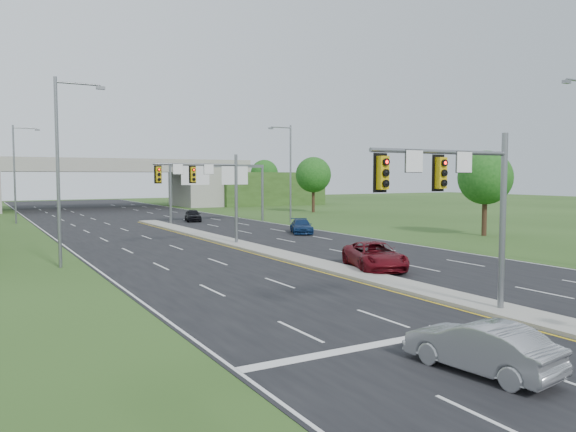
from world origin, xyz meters
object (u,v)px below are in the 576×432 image
(signal_mast_near, at_px, (463,193))
(car_far_b, at_px, (301,226))
(sign_gantry, at_px, (217,177))
(signal_mast_far, at_px, (209,184))
(car_far_c, at_px, (193,215))
(car_silver, at_px, (481,347))
(overpass, at_px, (96,187))
(car_far_a, at_px, (375,256))

(signal_mast_near, relative_size, car_far_b, 1.55)
(sign_gantry, bearing_deg, car_far_b, -82.19)
(sign_gantry, height_order, car_far_b, sign_gantry)
(signal_mast_far, relative_size, car_far_c, 1.66)
(signal_mast_near, relative_size, sign_gantry, 0.60)
(sign_gantry, bearing_deg, signal_mast_near, -101.25)
(signal_mast_far, xyz_separation_m, car_silver, (-3.81, -29.28, -4.00))
(overpass, distance_m, car_far_a, 69.62)
(signal_mast_near, distance_m, car_far_c, 48.68)
(car_far_b, bearing_deg, sign_gantry, 121.99)
(car_silver, bearing_deg, sign_gantry, -112.61)
(car_far_a, xyz_separation_m, car_far_b, (6.70, 19.28, -0.12))
(car_far_b, relative_size, car_far_c, 1.07)
(car_far_a, bearing_deg, car_silver, -99.23)
(signal_mast_far, distance_m, car_silver, 29.80)
(sign_gantry, distance_m, car_far_a, 35.05)
(sign_gantry, distance_m, car_silver, 51.10)
(car_far_a, bearing_deg, car_far_c, 105.35)
(signal_mast_near, xyz_separation_m, car_far_c, (7.06, 48.00, -3.99))
(signal_mast_near, relative_size, overpass, 0.09)
(signal_mast_far, distance_m, car_far_a, 15.60)
(signal_mast_near, relative_size, signal_mast_far, 1.00)
(car_far_a, xyz_separation_m, car_far_c, (2.74, 37.46, -0.05))
(overpass, bearing_deg, signal_mast_far, -92.35)
(car_far_b, distance_m, car_far_c, 18.61)
(sign_gantry, bearing_deg, overpass, 100.79)
(car_silver, bearing_deg, signal_mast_near, -139.74)
(car_far_b, height_order, car_far_c, car_far_c)
(car_silver, bearing_deg, car_far_c, -109.84)
(car_silver, xyz_separation_m, car_far_c, (10.87, 52.28, 0.01))
(car_far_a, bearing_deg, car_far_b, 90.36)
(signal_mast_far, height_order, car_far_b, signal_mast_far)
(signal_mast_far, height_order, overpass, overpass)
(sign_gantry, bearing_deg, car_far_a, -97.64)
(signal_mast_far, distance_m, sign_gantry, 21.91)
(signal_mast_near, bearing_deg, car_far_c, 81.63)
(overpass, relative_size, car_far_a, 14.43)
(signal_mast_far, height_order, sign_gantry, signal_mast_far)
(car_far_b, bearing_deg, car_far_c, 126.48)
(car_far_a, bearing_deg, overpass, 111.23)
(car_far_b, bearing_deg, signal_mast_near, -86.12)
(signal_mast_far, xyz_separation_m, car_far_b, (11.03, 4.81, -4.05))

